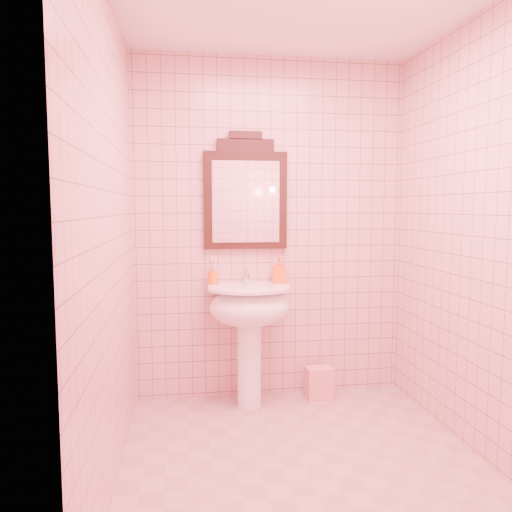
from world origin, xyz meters
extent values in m
plane|color=tan|center=(0.00, 0.00, 0.00)|extent=(2.20, 2.20, 0.00)
cube|color=#D9A397|center=(0.00, 1.10, 1.25)|extent=(2.00, 0.02, 2.50)
cylinder|color=white|center=(-0.19, 0.88, 0.35)|extent=(0.17, 0.17, 0.70)
ellipsoid|color=white|center=(-0.19, 0.86, 0.72)|extent=(0.56, 0.46, 0.28)
cube|color=white|center=(-0.19, 1.03, 0.83)|extent=(0.56, 0.15, 0.05)
cylinder|color=white|center=(-0.19, 0.86, 0.85)|extent=(0.58, 0.58, 0.02)
cylinder|color=white|center=(-0.19, 1.03, 0.91)|extent=(0.04, 0.04, 0.09)
cylinder|color=white|center=(-0.19, 0.97, 0.94)|extent=(0.02, 0.10, 0.02)
cylinder|color=white|center=(-0.19, 0.92, 0.93)|extent=(0.02, 0.02, 0.04)
cube|color=white|center=(-0.19, 1.04, 0.96)|extent=(0.02, 0.07, 0.01)
cube|color=black|center=(-0.19, 1.08, 1.46)|extent=(0.61, 0.05, 0.70)
cube|color=black|center=(-0.19, 1.08, 1.86)|extent=(0.41, 0.05, 0.09)
cube|color=black|center=(-0.19, 1.08, 1.93)|extent=(0.23, 0.05, 0.06)
cube|color=white|center=(-0.19, 1.05, 1.45)|extent=(0.49, 0.01, 0.59)
cylinder|color=orange|center=(-0.43, 1.02, 0.91)|extent=(0.08, 0.08, 0.10)
cylinder|color=silver|center=(-0.41, 1.02, 0.95)|extent=(0.01, 0.01, 0.18)
cylinder|color=#338CD8|center=(-0.44, 1.03, 0.95)|extent=(0.01, 0.01, 0.18)
cylinder|color=#E5334C|center=(-0.44, 1.00, 0.95)|extent=(0.01, 0.01, 0.18)
imported|color=#F35714|center=(0.05, 1.00, 0.96)|extent=(0.09, 0.09, 0.19)
cube|color=pink|center=(0.34, 0.94, 0.12)|extent=(0.20, 0.14, 0.23)
camera|label=1|loc=(-0.64, -2.54, 1.41)|focal=35.00mm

